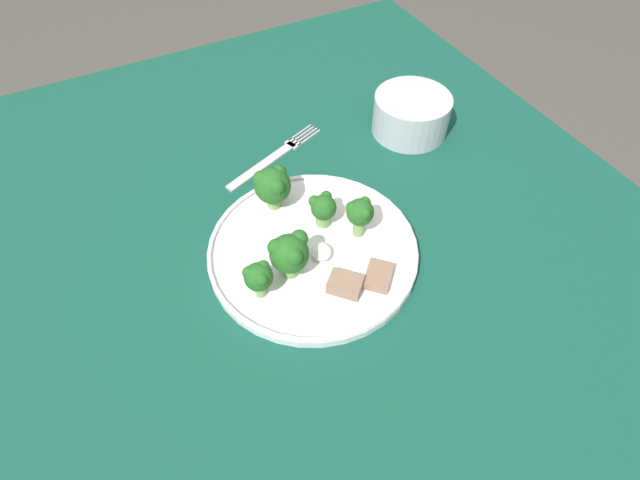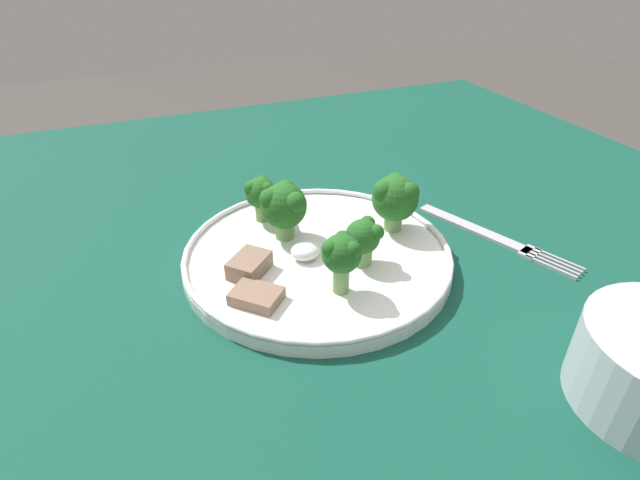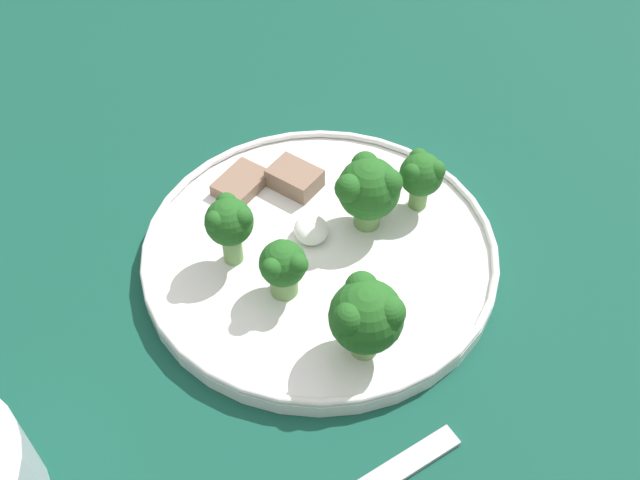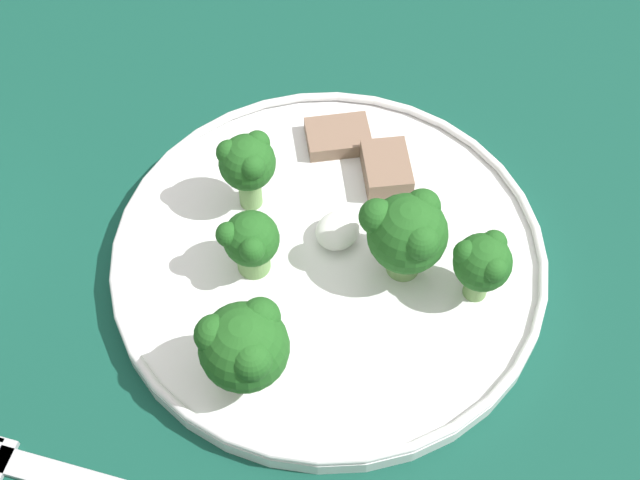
% 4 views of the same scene
% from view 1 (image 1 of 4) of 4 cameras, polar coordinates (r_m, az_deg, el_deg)
% --- Properties ---
extents(ground_plane, '(8.00, 8.00, 0.00)m').
position_cam_1_polar(ground_plane, '(1.33, -2.17, -20.80)').
color(ground_plane, '#4C4742').
extents(table, '(1.10, 1.04, 0.73)m').
position_cam_1_polar(table, '(0.76, -3.57, -5.13)').
color(table, '#114738').
rests_on(table, ground_plane).
extents(dinner_plate, '(0.28, 0.28, 0.02)m').
position_cam_1_polar(dinner_plate, '(0.66, -0.81, -1.17)').
color(dinner_plate, white).
rests_on(dinner_plate, table).
extents(fork, '(0.09, 0.19, 0.00)m').
position_cam_1_polar(fork, '(0.80, -5.28, 9.38)').
color(fork, '#B2B2B7').
rests_on(fork, table).
extents(cream_bowl, '(0.12, 0.12, 0.06)m').
position_cam_1_polar(cream_bowl, '(0.85, 10.35, 13.85)').
color(cream_bowl, '#B7BCC6').
rests_on(cream_bowl, table).
extents(broccoli_floret_near_rim_left, '(0.05, 0.05, 0.06)m').
position_cam_1_polar(broccoli_floret_near_rim_left, '(0.61, -3.55, -1.52)').
color(broccoli_floret_near_rim_left, '#709E56').
rests_on(broccoli_floret_near_rim_left, dinner_plate).
extents(broccoli_floret_center_left, '(0.05, 0.05, 0.06)m').
position_cam_1_polar(broccoli_floret_center_left, '(0.69, -5.45, 6.27)').
color(broccoli_floret_center_left, '#709E56').
rests_on(broccoli_floret_center_left, dinner_plate).
extents(broccoli_floret_back_left, '(0.04, 0.03, 0.05)m').
position_cam_1_polar(broccoli_floret_back_left, '(0.67, 0.23, 3.90)').
color(broccoli_floret_back_left, '#709E56').
rests_on(broccoli_floret_back_left, dinner_plate).
extents(broccoli_floret_front_left, '(0.04, 0.04, 0.05)m').
position_cam_1_polar(broccoli_floret_front_left, '(0.59, -7.04, -4.21)').
color(broccoli_floret_front_left, '#709E56').
rests_on(broccoli_floret_front_left, dinner_plate).
extents(broccoli_floret_center_back, '(0.04, 0.04, 0.06)m').
position_cam_1_polar(broccoli_floret_center_back, '(0.65, 4.60, 3.13)').
color(broccoli_floret_center_back, '#709E56').
rests_on(broccoli_floret_center_back, dinner_plate).
extents(meat_slice_front_slice, '(0.05, 0.05, 0.02)m').
position_cam_1_polar(meat_slice_front_slice, '(0.62, 2.91, -5.08)').
color(meat_slice_front_slice, '#846651').
rests_on(meat_slice_front_slice, dinner_plate).
extents(meat_slice_middle_slice, '(0.05, 0.05, 0.01)m').
position_cam_1_polar(meat_slice_middle_slice, '(0.63, 6.72, -4.09)').
color(meat_slice_middle_slice, '#846651').
rests_on(meat_slice_middle_slice, dinner_plate).
extents(sauce_dollop, '(0.03, 0.03, 0.02)m').
position_cam_1_polar(sauce_dollop, '(0.65, 0.09, -1.33)').
color(sauce_dollop, white).
rests_on(sauce_dollop, dinner_plate).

